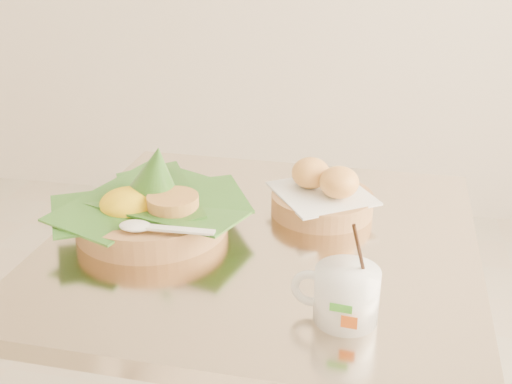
% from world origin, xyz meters
% --- Properties ---
extents(cafe_table, '(0.72, 0.72, 0.75)m').
position_xyz_m(cafe_table, '(0.18, 0.02, 0.53)').
color(cafe_table, gray).
rests_on(cafe_table, floor).
extents(rice_basket, '(0.32, 0.32, 0.16)m').
position_xyz_m(rice_basket, '(-0.02, 0.02, 0.79)').
color(rice_basket, '#A97448').
rests_on(rice_basket, cafe_table).
extents(bread_basket, '(0.22, 0.22, 0.10)m').
position_xyz_m(bread_basket, '(0.26, 0.14, 0.78)').
color(bread_basket, '#A97448').
rests_on(bread_basket, cafe_table).
extents(coffee_mug, '(0.12, 0.09, 0.15)m').
position_xyz_m(coffee_mug, '(0.32, -0.19, 0.79)').
color(coffee_mug, white).
rests_on(coffee_mug, cafe_table).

